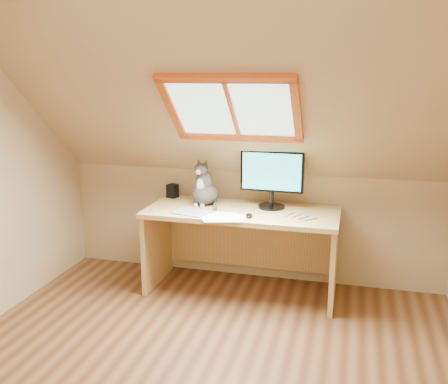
% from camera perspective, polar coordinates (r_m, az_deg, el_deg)
% --- Properties ---
extents(ground, '(3.50, 3.50, 0.00)m').
position_cam_1_polar(ground, '(3.36, -3.71, -20.79)').
color(ground, brown).
rests_on(ground, ground).
extents(room_shell, '(3.52, 3.52, 2.41)m').
position_cam_1_polar(room_shell, '(2.72, -4.79, 3.74)').
color(room_shell, tan).
rests_on(room_shell, ground).
extents(desk, '(1.64, 0.72, 0.75)m').
position_cam_1_polar(desk, '(4.39, 2.24, -4.65)').
color(desk, '#D9B467').
rests_on(desk, ground).
extents(monitor, '(0.54, 0.23, 0.50)m').
position_cam_1_polar(monitor, '(4.26, 5.50, 1.91)').
color(monitor, black).
rests_on(monitor, desk).
extents(cat, '(0.28, 0.32, 0.42)m').
position_cam_1_polar(cat, '(4.39, -2.25, 0.45)').
color(cat, '#4A4341').
rests_on(cat, desk).
extents(desk_speaker, '(0.11, 0.11, 0.12)m').
position_cam_1_polar(desk_speaker, '(4.67, -5.90, 0.13)').
color(desk_speaker, black).
rests_on(desk_speaker, desk).
extents(graphics_tablet, '(0.33, 0.27, 0.01)m').
position_cam_1_polar(graphics_tablet, '(4.17, -3.79, -2.31)').
color(graphics_tablet, '#B2B2B7').
rests_on(graphics_tablet, desk).
extents(mouse, '(0.07, 0.11, 0.03)m').
position_cam_1_polar(mouse, '(4.04, 2.88, -2.69)').
color(mouse, black).
rests_on(mouse, desk).
extents(papers, '(0.35, 0.30, 0.01)m').
position_cam_1_polar(papers, '(4.03, 0.00, -2.88)').
color(papers, white).
rests_on(papers, desk).
extents(cables, '(0.51, 0.26, 0.01)m').
position_cam_1_polar(cables, '(4.07, 7.34, -2.80)').
color(cables, silver).
rests_on(cables, desk).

